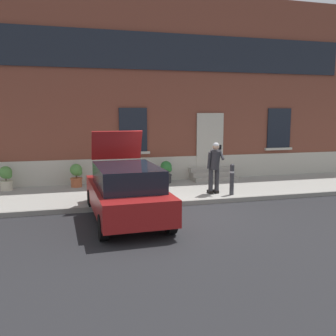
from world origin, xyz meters
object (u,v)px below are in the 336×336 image
Objects in this scene: hatchback_car_red at (126,191)px; bollard_far_left at (139,183)px; bollard_near_person at (232,178)px; planter_terracotta at (76,175)px; person_on_phone at (215,164)px; planter_cream at (6,178)px; planter_olive at (140,172)px; planter_charcoal at (166,171)px.

bollard_far_left is at bearing 67.71° from hatchback_car_red.
bollard_near_person is 1.22× the size of planter_terracotta.
person_on_phone reaches higher than planter_cream.
planter_olive is (2.40, 0.07, 0.00)m from planter_terracotta.
planter_olive is (-2.05, 2.48, -0.54)m from person_on_phone.
hatchback_car_red is at bearing -117.78° from planter_charcoal.
planter_terracotta is (-1.83, 2.72, -0.11)m from bollard_far_left.
person_on_phone reaches higher than planter_olive.
bollard_far_left is 2.68m from person_on_phone.
hatchback_car_red is 4.79× the size of planter_cream.
hatchback_car_red is at bearing -50.01° from planter_cream.
person_on_phone is 2.03× the size of planter_cream.
hatchback_car_red is 4.07m from bollard_near_person.
planter_terracotta is at bearing 151.24° from bollard_near_person.
bollard_near_person is (3.76, 1.56, -0.09)m from hatchback_car_red.
planter_olive is at bearing 78.37° from bollard_far_left.
hatchback_car_red is 4.74m from planter_charcoal.
planter_olive is at bearing 144.13° from person_on_phone.
hatchback_car_red reaches higher than planter_terracotta.
bollard_near_person is 0.73m from person_on_phone.
person_on_phone is at bearing -28.42° from planter_terracotta.
hatchback_car_red is 3.94× the size of bollard_near_person.
planter_terracotta is 1.00× the size of planter_olive.
bollard_far_left is 1.22× the size of planter_terracotta.
planter_cream and planter_charcoal have the same top height.
hatchback_car_red is 5.60m from planter_cream.
bollard_near_person reaches higher than planter_cream.
planter_terracotta is (-4.95, 2.72, -0.11)m from bollard_near_person.
planter_cream is at bearing 129.99° from hatchback_car_red.
planter_charcoal is at bearing 120.52° from bollard_near_person.
hatchback_car_red is 4.79× the size of planter_terracotta.
planter_cream is at bearing 179.69° from planter_terracotta.
person_on_phone is 2.03× the size of planter_terracotta.
hatchback_car_red reaches higher than planter_charcoal.
bollard_far_left reaches higher than planter_terracotta.
bollard_near_person is 1.22× the size of planter_olive.
bollard_far_left is 3.28m from planter_terracotta.
bollard_far_left reaches higher than planter_cream.
planter_cream is (-4.23, 2.73, -0.11)m from bollard_far_left.
hatchback_car_red is 4.51m from planter_olive.
planter_terracotta is at bearing -178.30° from planter_olive.
person_on_phone is at bearing 148.35° from bollard_near_person.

